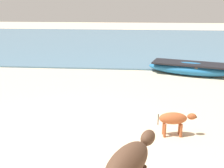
{
  "coord_description": "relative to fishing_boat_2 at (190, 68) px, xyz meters",
  "views": [
    {
      "loc": [
        1.58,
        -5.65,
        3.28
      ],
      "look_at": [
        0.81,
        3.15,
        0.6
      ],
      "focal_mm": 43.43,
      "sensor_mm": 36.0,
      "label": 1
    }
  ],
  "objects": [
    {
      "name": "calf_near_rust",
      "position": [
        -1.56,
        -6.21,
        0.14
      ],
      "size": [
        0.98,
        0.34,
        0.64
      ],
      "rotation": [
        0.0,
        0.0,
        0.08
      ],
      "color": "#9E4C28",
      "rests_on": "ground"
    },
    {
      "name": "sea_water",
      "position": [
        -4.16,
        10.64,
        -0.27
      ],
      "size": [
        60.0,
        20.0,
        0.08
      ],
      "primitive_type": "cube",
      "color": "slate",
      "rests_on": "ground"
    },
    {
      "name": "ground",
      "position": [
        -4.16,
        -6.93,
        -0.31
      ],
      "size": [
        80.0,
        80.0,
        0.0
      ],
      "primitive_type": "plane",
      "color": "beige"
    },
    {
      "name": "cow_adult_dark",
      "position": [
        -2.64,
        -8.73,
        0.46
      ],
      "size": [
        1.03,
        1.57,
        1.07
      ],
      "rotation": [
        0.0,
        0.0,
        1.11
      ],
      "color": "#4C3323",
      "rests_on": "ground"
    },
    {
      "name": "fishing_boat_2",
      "position": [
        0.0,
        0.0,
        0.0
      ],
      "size": [
        4.1,
        2.25,
        0.78
      ],
      "rotation": [
        0.0,
        0.0,
        5.99
      ],
      "color": "#1E669E",
      "rests_on": "ground"
    }
  ]
}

